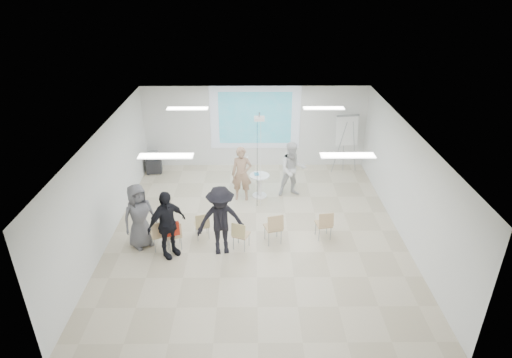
{
  "coord_description": "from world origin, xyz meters",
  "views": [
    {
      "loc": [
        -0.09,
        -10.13,
        6.7
      ],
      "look_at": [
        0.0,
        0.8,
        1.25
      ],
      "focal_mm": 30.0,
      "sensor_mm": 36.0,
      "label": 1
    }
  ],
  "objects_px": {
    "laptop": "(202,223)",
    "audience_outer": "(139,213)",
    "flipchart_easel": "(347,131)",
    "audience_left": "(166,220)",
    "pedestal_table": "(259,184)",
    "player_right": "(293,167)",
    "chair_left_inner": "(202,224)",
    "chair_right_far": "(325,223)",
    "av_cart": "(154,163)",
    "chair_left_mid": "(174,234)",
    "chair_far_left": "(159,233)",
    "chair_center": "(240,233)",
    "audience_mid": "(221,217)",
    "chair_right_inner": "(274,226)",
    "player_left": "(242,171)"
  },
  "relations": [
    {
      "from": "pedestal_table",
      "to": "player_right",
      "type": "relative_size",
      "value": 0.39
    },
    {
      "from": "pedestal_table",
      "to": "chair_right_inner",
      "type": "bearing_deg",
      "value": -82.53
    },
    {
      "from": "audience_outer",
      "to": "laptop",
      "type": "bearing_deg",
      "value": -26.17
    },
    {
      "from": "pedestal_table",
      "to": "chair_right_far",
      "type": "height_order",
      "value": "chair_right_far"
    },
    {
      "from": "av_cart",
      "to": "audience_outer",
      "type": "bearing_deg",
      "value": -90.14
    },
    {
      "from": "chair_left_inner",
      "to": "audience_left",
      "type": "xyz_separation_m",
      "value": [
        -0.78,
        -0.73,
        0.58
      ]
    },
    {
      "from": "player_left",
      "to": "flipchart_easel",
      "type": "height_order",
      "value": "flipchart_easel"
    },
    {
      "from": "chair_left_mid",
      "to": "chair_center",
      "type": "distance_m",
      "value": 1.71
    },
    {
      "from": "audience_mid",
      "to": "pedestal_table",
      "type": "bearing_deg",
      "value": 61.6
    },
    {
      "from": "laptop",
      "to": "chair_far_left",
      "type": "bearing_deg",
      "value": 12.82
    },
    {
      "from": "player_left",
      "to": "chair_left_mid",
      "type": "bearing_deg",
      "value": -119.57
    },
    {
      "from": "chair_left_mid",
      "to": "av_cart",
      "type": "height_order",
      "value": "chair_left_mid"
    },
    {
      "from": "chair_left_inner",
      "to": "audience_left",
      "type": "distance_m",
      "value": 1.21
    },
    {
      "from": "chair_left_inner",
      "to": "av_cart",
      "type": "distance_m",
      "value": 4.75
    },
    {
      "from": "player_right",
      "to": "chair_left_mid",
      "type": "xyz_separation_m",
      "value": [
        -3.31,
        -2.97,
        -0.53
      ]
    },
    {
      "from": "chair_far_left",
      "to": "chair_center",
      "type": "bearing_deg",
      "value": -24.11
    },
    {
      "from": "player_right",
      "to": "audience_left",
      "type": "height_order",
      "value": "audience_left"
    },
    {
      "from": "chair_right_inner",
      "to": "audience_mid",
      "type": "distance_m",
      "value": 1.51
    },
    {
      "from": "chair_left_inner",
      "to": "chair_center",
      "type": "distance_m",
      "value": 1.15
    },
    {
      "from": "chair_left_inner",
      "to": "flipchart_easel",
      "type": "relative_size",
      "value": 0.38
    },
    {
      "from": "chair_left_inner",
      "to": "chair_right_inner",
      "type": "height_order",
      "value": "chair_right_inner"
    },
    {
      "from": "player_right",
      "to": "chair_left_mid",
      "type": "height_order",
      "value": "player_right"
    },
    {
      "from": "pedestal_table",
      "to": "laptop",
      "type": "relative_size",
      "value": 2.67
    },
    {
      "from": "chair_center",
      "to": "audience_mid",
      "type": "distance_m",
      "value": 0.76
    },
    {
      "from": "chair_far_left",
      "to": "chair_center",
      "type": "height_order",
      "value": "chair_far_left"
    },
    {
      "from": "player_left",
      "to": "player_right",
      "type": "xyz_separation_m",
      "value": [
        1.61,
        0.25,
        0.01
      ]
    },
    {
      "from": "player_left",
      "to": "audience_left",
      "type": "xyz_separation_m",
      "value": [
        -1.81,
        -2.98,
        0.06
      ]
    },
    {
      "from": "audience_mid",
      "to": "player_right",
      "type": "bearing_deg",
      "value": 46.71
    },
    {
      "from": "player_left",
      "to": "av_cart",
      "type": "bearing_deg",
      "value": 150.94
    },
    {
      "from": "player_right",
      "to": "chair_right_far",
      "type": "bearing_deg",
      "value": -84.27
    },
    {
      "from": "chair_far_left",
      "to": "audience_mid",
      "type": "relative_size",
      "value": 0.41
    },
    {
      "from": "audience_mid",
      "to": "audience_left",
      "type": "bearing_deg",
      "value": 175.52
    },
    {
      "from": "chair_left_mid",
      "to": "chair_right_far",
      "type": "distance_m",
      "value": 4.0
    },
    {
      "from": "player_right",
      "to": "chair_left_inner",
      "type": "xyz_separation_m",
      "value": [
        -2.64,
        -2.5,
        -0.53
      ]
    },
    {
      "from": "chair_right_inner",
      "to": "audience_left",
      "type": "distance_m",
      "value": 2.8
    },
    {
      "from": "player_left",
      "to": "chair_left_mid",
      "type": "height_order",
      "value": "player_left"
    },
    {
      "from": "chair_left_inner",
      "to": "chair_far_left",
      "type": "bearing_deg",
      "value": -171.41
    },
    {
      "from": "pedestal_table",
      "to": "chair_right_inner",
      "type": "relative_size",
      "value": 0.86
    },
    {
      "from": "chair_right_inner",
      "to": "chair_far_left",
      "type": "bearing_deg",
      "value": 168.93
    },
    {
      "from": "chair_far_left",
      "to": "laptop",
      "type": "height_order",
      "value": "chair_far_left"
    },
    {
      "from": "chair_right_far",
      "to": "flipchart_easel",
      "type": "distance_m",
      "value": 4.64
    },
    {
      "from": "player_left",
      "to": "laptop",
      "type": "distance_m",
      "value": 2.46
    },
    {
      "from": "chair_right_far",
      "to": "flipchart_easel",
      "type": "bearing_deg",
      "value": 63.49
    },
    {
      "from": "chair_left_mid",
      "to": "chair_right_inner",
      "type": "height_order",
      "value": "chair_right_inner"
    },
    {
      "from": "flipchart_easel",
      "to": "audience_left",
      "type": "bearing_deg",
      "value": -143.96
    },
    {
      "from": "chair_right_far",
      "to": "audience_outer",
      "type": "distance_m",
      "value": 4.92
    },
    {
      "from": "audience_left",
      "to": "audience_mid",
      "type": "bearing_deg",
      "value": -38.23
    },
    {
      "from": "audience_left",
      "to": "av_cart",
      "type": "xyz_separation_m",
      "value": [
        -1.4,
        4.94,
        -0.69
      ]
    },
    {
      "from": "laptop",
      "to": "audience_outer",
      "type": "distance_m",
      "value": 1.7
    },
    {
      "from": "pedestal_table",
      "to": "player_left",
      "type": "xyz_separation_m",
      "value": [
        -0.56,
        -0.15,
        0.56
      ]
    }
  ]
}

